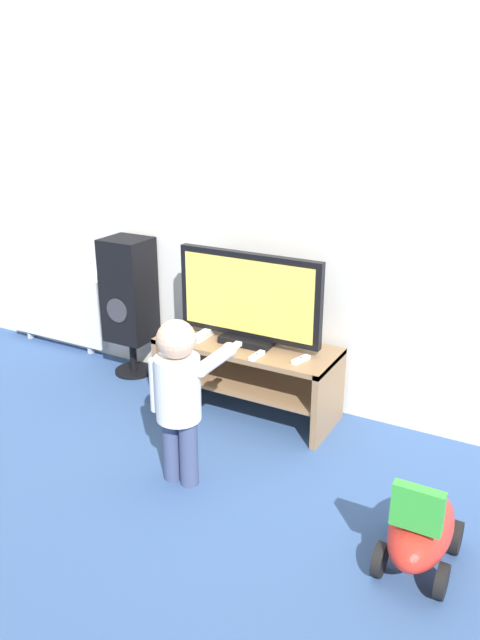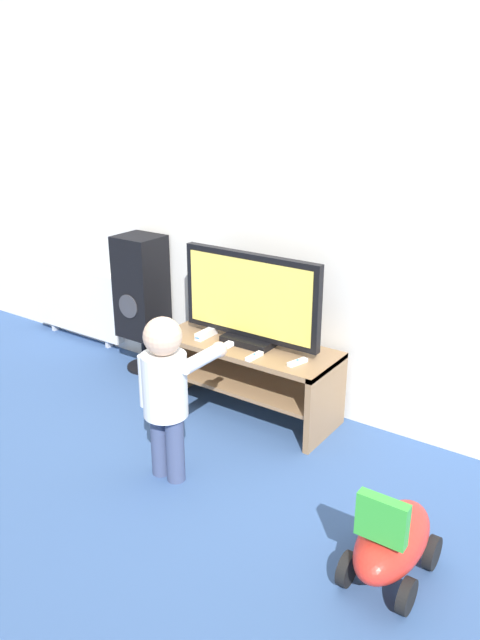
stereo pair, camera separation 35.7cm
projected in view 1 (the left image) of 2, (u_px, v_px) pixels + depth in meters
The scene contains 11 objects.
ground_plane at pixel (229, 427), 3.68m from camera, with size 16.00×16.00×0.00m, color #38568C.
wall_back at pixel (272, 193), 3.65m from camera, with size 10.00×0.06×2.60m.
tv_stand at pixel (247, 367), 3.76m from camera, with size 1.09×0.44×0.45m.
television at pixel (249, 300), 3.63m from camera, with size 0.91×0.20×0.55m.
game_console at pixel (203, 335), 3.77m from camera, with size 0.05×0.18×0.04m.
remote_primary at pixel (301, 360), 3.46m from camera, with size 0.07×0.13×0.03m.
remote_secondary at pixel (257, 356), 3.51m from camera, with size 0.04×0.13×0.03m.
child at pixel (180, 389), 3.01m from camera, with size 0.33×0.49×0.87m.
speaker_tower at pixel (129, 293), 4.19m from camera, with size 0.30×0.28×0.96m.
ride_on_toy at pixel (421, 529), 2.57m from camera, with size 0.29×0.52×0.46m.
radiator at pixel (56, 306), 4.74m from camera, with size 0.90×0.08×0.58m.
Camera 1 is at (1.61, -2.80, 1.88)m, focal length 35.00 mm.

